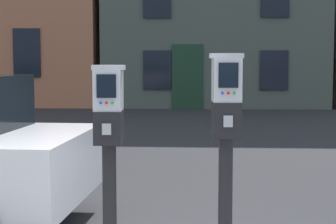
% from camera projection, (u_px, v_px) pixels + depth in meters
% --- Properties ---
extents(parking_meter_near_kerb, '(0.23, 0.26, 1.39)m').
position_uv_depth(parking_meter_near_kerb, '(109.00, 134.00, 3.55)').
color(parking_meter_near_kerb, black).
rests_on(parking_meter_near_kerb, sidewalk_slab).
extents(parking_meter_twin_adjacent, '(0.23, 0.26, 1.46)m').
position_uv_depth(parking_meter_twin_adjacent, '(226.00, 127.00, 3.51)').
color(parking_meter_twin_adjacent, black).
rests_on(parking_meter_twin_adjacent, sidewalk_slab).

